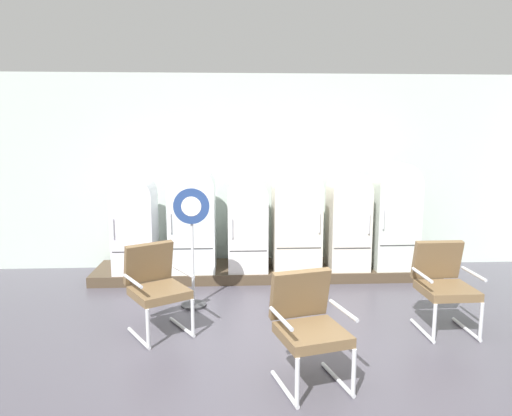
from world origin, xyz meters
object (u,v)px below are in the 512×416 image
object	(u,v)px
refrigerator_5	(393,212)
sign_stand	(192,250)
refrigerator_3	(296,214)
refrigerator_4	(348,217)
refrigerator_2	(247,220)
armchair_right	(443,281)
refrigerator_0	(135,220)
armchair_left	(156,283)
armchair_center	(308,322)
refrigerator_1	(192,214)

from	to	relation	value
refrigerator_5	sign_stand	xyz separation A→B (m)	(-2.95, -1.16, -0.27)
refrigerator_3	refrigerator_4	distance (m)	0.78
refrigerator_2	refrigerator_3	size ratio (longest dim) A/B	0.89
refrigerator_3	sign_stand	size ratio (longest dim) A/B	1.03
armchair_right	sign_stand	world-z (taller)	sign_stand
refrigerator_0	refrigerator_4	distance (m)	3.18
refrigerator_5	armchair_right	distance (m)	2.03
refrigerator_3	armchair_left	xyz separation A→B (m)	(-1.81, -1.86, -0.43)
refrigerator_0	refrigerator_4	xyz separation A→B (m)	(3.18, -0.02, 0.02)
refrigerator_3	refrigerator_5	size ratio (longest dim) A/B	0.98
refrigerator_2	refrigerator_4	world-z (taller)	refrigerator_4
refrigerator_0	refrigerator_5	xyz separation A→B (m)	(3.89, 0.02, 0.09)
armchair_center	refrigerator_5	bearing A→B (deg)	59.46
refrigerator_5	armchair_left	xyz separation A→B (m)	(-3.29, -1.90, -0.45)
refrigerator_3	sign_stand	xyz separation A→B (m)	(-1.46, -1.12, -0.24)
refrigerator_1	refrigerator_2	bearing A→B (deg)	2.49
refrigerator_2	sign_stand	size ratio (longest dim) A/B	0.92
refrigerator_1	refrigerator_0	bearing A→B (deg)	179.54
refrigerator_0	armchair_center	size ratio (longest dim) A/B	1.46
refrigerator_2	armchair_right	world-z (taller)	refrigerator_2
armchair_right	refrigerator_1	bearing A→B (deg)	146.55
refrigerator_1	sign_stand	xyz separation A→B (m)	(0.09, -1.13, -0.26)
armchair_right	armchair_center	bearing A→B (deg)	-148.12
refrigerator_1	sign_stand	distance (m)	1.16
refrigerator_3	armchair_center	size ratio (longest dim) A/B	1.60
refrigerator_4	refrigerator_2	bearing A→B (deg)	178.24
refrigerator_0	armchair_left	size ratio (longest dim) A/B	1.46
refrigerator_4	sign_stand	world-z (taller)	refrigerator_4
refrigerator_3	refrigerator_5	distance (m)	1.49
refrigerator_5	armchair_center	size ratio (longest dim) A/B	1.64
refrigerator_1	refrigerator_3	xyz separation A→B (m)	(1.55, -0.01, -0.01)
refrigerator_3	armchair_left	size ratio (longest dim) A/B	1.60
refrigerator_2	armchair_center	bearing A→B (deg)	-81.93
refrigerator_2	armchair_left	size ratio (longest dim) A/B	1.43
refrigerator_3	refrigerator_4	xyz separation A→B (m)	(0.78, -0.01, -0.04)
refrigerator_4	armchair_left	bearing A→B (deg)	-144.40
armchair_left	armchair_center	distance (m)	1.89
refrigerator_1	refrigerator_3	distance (m)	1.55
armchair_left	armchair_center	xyz separation A→B (m)	(1.50, -1.14, 0.00)
refrigerator_4	refrigerator_5	xyz separation A→B (m)	(0.70, 0.04, 0.07)
refrigerator_1	sign_stand	size ratio (longest dim) A/B	1.05
refrigerator_1	refrigerator_5	distance (m)	3.04
refrigerator_2	refrigerator_5	bearing A→B (deg)	-0.12
refrigerator_0	refrigerator_3	distance (m)	2.40
refrigerator_2	refrigerator_4	xyz separation A→B (m)	(1.52, -0.05, 0.04)
refrigerator_1	refrigerator_5	world-z (taller)	refrigerator_5
refrigerator_1	armchair_right	size ratio (longest dim) A/B	1.62
refrigerator_2	refrigerator_3	world-z (taller)	refrigerator_3
refrigerator_4	refrigerator_5	world-z (taller)	refrigerator_5
refrigerator_3	refrigerator_5	xyz separation A→B (m)	(1.49, 0.04, 0.02)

